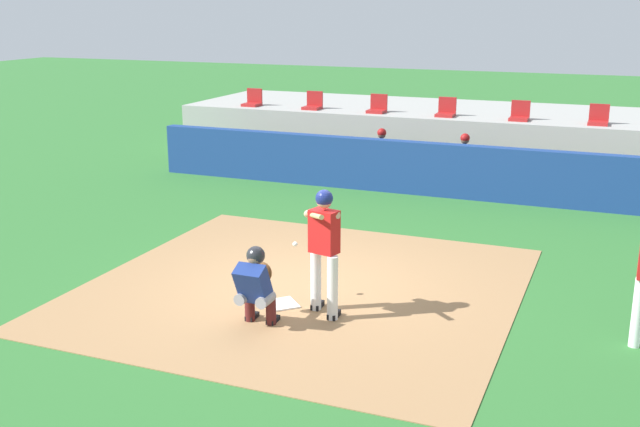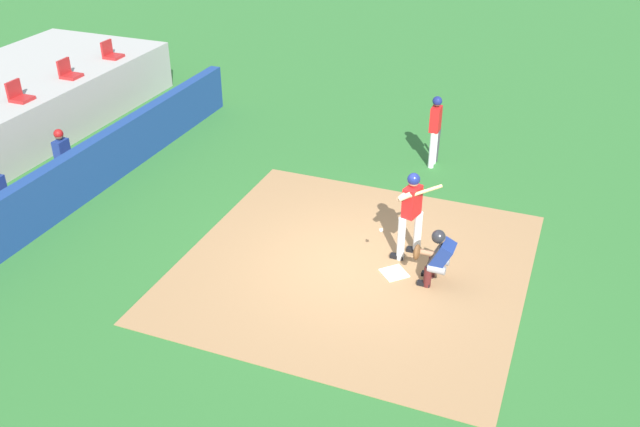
# 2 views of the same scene
# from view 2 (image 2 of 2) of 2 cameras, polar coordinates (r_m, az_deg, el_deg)

# --- Properties ---
(ground_plane) EXTENTS (80.00, 80.00, 0.00)m
(ground_plane) POSITION_cam_2_polar(r_m,az_deg,el_deg) (13.43, 2.79, -4.25)
(ground_plane) COLOR #2D6B2D
(dirt_infield) EXTENTS (6.40, 6.40, 0.01)m
(dirt_infield) POSITION_cam_2_polar(r_m,az_deg,el_deg) (13.43, 2.79, -4.23)
(dirt_infield) COLOR #9E754C
(dirt_infield) RESTS_ON ground
(home_plate) EXTENTS (0.62, 0.62, 0.02)m
(home_plate) POSITION_cam_2_polar(r_m,az_deg,el_deg) (13.23, 6.08, -4.86)
(home_plate) COLOR white
(home_plate) RESTS_ON dirt_infield
(batter_at_plate) EXTENTS (0.62, 0.83, 1.80)m
(batter_at_plate) POSITION_cam_2_polar(r_m,az_deg,el_deg) (13.25, 7.46, 0.28)
(batter_at_plate) COLOR silver
(batter_at_plate) RESTS_ON ground
(catcher_crouched) EXTENTS (0.48, 1.44, 1.13)m
(catcher_crouched) POSITION_cam_2_polar(r_m,az_deg,el_deg) (12.77, 9.48, -3.39)
(catcher_crouched) COLOR gray
(catcher_crouched) RESTS_ON ground
(on_deck_batter) EXTENTS (0.58, 0.23, 1.79)m
(on_deck_batter) POSITION_cam_2_polar(r_m,az_deg,el_deg) (17.04, 9.39, 7.02)
(on_deck_batter) COLOR silver
(on_deck_batter) RESTS_ON ground
(dugout_wall) EXTENTS (13.00, 0.30, 1.20)m
(dugout_wall) POSITION_cam_2_polar(r_m,az_deg,el_deg) (16.09, -19.61, 2.54)
(dugout_wall) COLOR navy
(dugout_wall) RESTS_ON ground
(dugout_bench) EXTENTS (11.80, 0.44, 0.45)m
(dugout_bench) POSITION_cam_2_polar(r_m,az_deg,el_deg) (16.89, -22.01, 1.93)
(dugout_bench) COLOR olive
(dugout_bench) RESTS_ON ground
(dugout_player_0) EXTENTS (0.49, 0.70, 1.30)m
(dugout_player_0) POSITION_cam_2_polar(r_m,az_deg,el_deg) (15.90, -24.50, 1.47)
(dugout_player_0) COLOR #939399
(dugout_player_0) RESTS_ON ground
(dugout_player_1) EXTENTS (0.49, 0.70, 1.30)m
(dugout_player_1) POSITION_cam_2_polar(r_m,az_deg,el_deg) (17.19, -19.97, 4.50)
(dugout_player_1) COLOR #939399
(dugout_player_1) RESTS_ON ground
(stadium_seat_4) EXTENTS (0.46, 0.46, 0.48)m
(stadium_seat_4) POSITION_cam_2_polar(r_m,az_deg,el_deg) (18.85, -23.40, 8.88)
(stadium_seat_4) COLOR #A51E1E
(stadium_seat_4) RESTS_ON stands_platform
(stadium_seat_5) EXTENTS (0.46, 0.46, 0.48)m
(stadium_seat_5) POSITION_cam_2_polar(r_m,az_deg,el_deg) (20.12, -19.86, 10.80)
(stadium_seat_5) COLOR #A51E1E
(stadium_seat_5) RESTS_ON stands_platform
(stadium_seat_6) EXTENTS (0.46, 0.46, 0.48)m
(stadium_seat_6) POSITION_cam_2_polar(r_m,az_deg,el_deg) (21.48, -16.72, 12.45)
(stadium_seat_6) COLOR #A51E1E
(stadium_seat_6) RESTS_ON stands_platform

